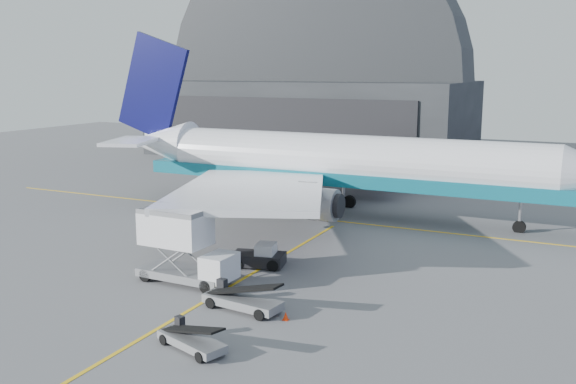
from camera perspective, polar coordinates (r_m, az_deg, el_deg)
The scene contains 9 objects.
ground at distance 42.20m, azimuth -5.13°, elevation -8.34°, with size 200.00×200.00×0.00m, color #565659.
taxi_lines at distance 52.98m, azimuth 1.89°, elevation -4.29°, with size 80.00×42.12×0.02m.
hangar at distance 107.95m, azimuth 2.42°, elevation 8.54°, with size 50.00×28.30×28.00m.
airliner at distance 62.03m, azimuth 3.91°, elevation 2.65°, with size 51.23×49.68×17.98m.
catering_truck at distance 42.69m, azimuth -9.27°, elevation -4.92°, with size 6.80×2.77×4.63m.
pushback_tug at distance 46.06m, azimuth -2.52°, elevation -5.81°, with size 4.07×2.89×1.71m.
belt_loader_a at distance 38.05m, azimuth -4.12°, elevation -9.53°, with size 5.22×2.29×1.96m.
belt_loader_b at distance 33.36m, azimuth -8.59°, elevation -12.83°, with size 4.37×2.59×1.64m.
traffic_cone at distance 36.61m, azimuth -0.20°, elevation -10.98°, with size 0.33×0.33×0.48m.
Camera 1 is at (20.53, -34.18, 13.82)m, focal length 40.00 mm.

